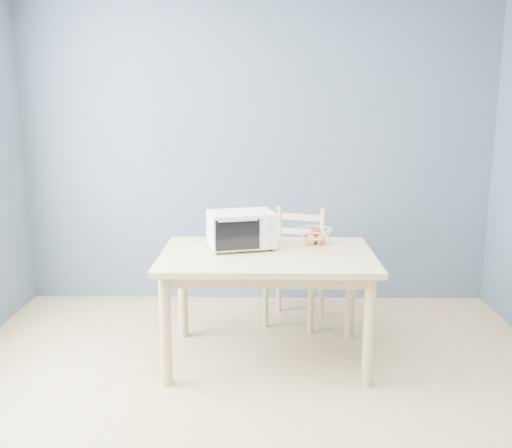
{
  "coord_description": "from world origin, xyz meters",
  "views": [
    {
      "loc": [
        0.06,
        -2.62,
        1.73
      ],
      "look_at": [
        0.01,
        1.08,
        0.93
      ],
      "focal_mm": 40.0,
      "sensor_mm": 36.0,
      "label": 1
    }
  ],
  "objects_px": {
    "fruit_basket": "(314,236)",
    "dining_table": "(267,268)",
    "toaster_oven": "(239,229)",
    "dining_chair": "(296,267)"
  },
  "relations": [
    {
      "from": "fruit_basket",
      "to": "dining_chair",
      "type": "relative_size",
      "value": 0.34
    },
    {
      "from": "dining_table",
      "to": "toaster_oven",
      "type": "relative_size",
      "value": 2.86
    },
    {
      "from": "toaster_oven",
      "to": "fruit_basket",
      "type": "relative_size",
      "value": 1.62
    },
    {
      "from": "dining_chair",
      "to": "fruit_basket",
      "type": "bearing_deg",
      "value": -60.42
    },
    {
      "from": "fruit_basket",
      "to": "dining_table",
      "type": "bearing_deg",
      "value": -144.34
    },
    {
      "from": "dining_table",
      "to": "fruit_basket",
      "type": "bearing_deg",
      "value": 35.66
    },
    {
      "from": "toaster_oven",
      "to": "dining_chair",
      "type": "xyz_separation_m",
      "value": [
        0.42,
        0.61,
        -0.44
      ]
    },
    {
      "from": "toaster_oven",
      "to": "dining_chair",
      "type": "relative_size",
      "value": 0.55
    },
    {
      "from": "toaster_oven",
      "to": "fruit_basket",
      "type": "height_order",
      "value": "toaster_oven"
    },
    {
      "from": "toaster_oven",
      "to": "dining_chair",
      "type": "bearing_deg",
      "value": 40.27
    }
  ]
}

